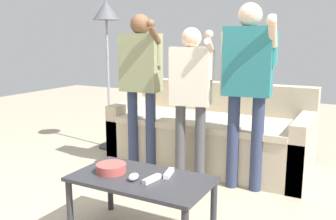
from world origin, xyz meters
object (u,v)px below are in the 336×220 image
at_px(game_remote_wand_far, 169,173).
at_px(player_center, 191,88).
at_px(couch, 211,136).
at_px(player_right, 248,76).
at_px(snack_bowl, 111,168).
at_px(game_remote_nunchuk, 134,177).
at_px(game_remote_wand_near, 152,179).
at_px(floor_lamp, 106,23).
at_px(player_left, 141,74).
at_px(coffee_table, 141,185).

bearing_deg(game_remote_wand_far, player_center, 105.90).
distance_m(couch, player_right, 1.02).
height_order(snack_bowl, game_remote_nunchuk, snack_bowl).
height_order(player_center, game_remote_wand_near, player_center).
bearing_deg(floor_lamp, game_remote_wand_far, -42.51).
height_order(snack_bowl, player_right, player_right).
relative_size(player_right, game_remote_wand_near, 10.23).
bearing_deg(floor_lamp, couch, 1.50).
distance_m(player_center, player_right, 0.51).
height_order(snack_bowl, player_left, player_left).
xyz_separation_m(couch, player_center, (0.04, -0.63, 0.59)).
bearing_deg(player_center, player_right, 13.70).
relative_size(couch, player_right, 1.26).
distance_m(snack_bowl, game_remote_wand_far, 0.40).
distance_m(couch, snack_bowl, 1.67).
bearing_deg(player_left, snack_bowl, -67.59).
xyz_separation_m(coffee_table, floor_lamp, (-1.47, 1.60, 1.14)).
relative_size(snack_bowl, player_left, 0.13).
xyz_separation_m(player_center, player_right, (0.48, 0.12, 0.12)).
xyz_separation_m(snack_bowl, game_remote_wand_far, (0.38, 0.14, -0.01)).
bearing_deg(player_center, game_remote_wand_far, -74.10).
xyz_separation_m(player_left, player_center, (0.59, -0.11, -0.09)).
distance_m(player_right, game_remote_wand_near, 1.32).
xyz_separation_m(player_center, game_remote_wand_far, (0.25, -0.89, -0.46)).
distance_m(player_center, game_remote_wand_far, 1.04).
xyz_separation_m(floor_lamp, player_left, (0.78, -0.49, -0.53)).
xyz_separation_m(coffee_table, game_remote_nunchuk, (-0.01, -0.07, 0.08)).
height_order(game_remote_nunchuk, game_remote_wand_far, game_remote_nunchuk).
xyz_separation_m(snack_bowl, player_center, (0.12, 1.03, 0.44)).
distance_m(coffee_table, game_remote_nunchuk, 0.11).
height_order(game_remote_nunchuk, player_right, player_right).
bearing_deg(floor_lamp, snack_bowl, -52.52).
bearing_deg(game_remote_wand_near, game_remote_nunchuk, -160.15).
bearing_deg(game_remote_nunchuk, snack_bowl, 167.21).
bearing_deg(game_remote_wand_far, couch, 100.98).
distance_m(couch, game_remote_wand_near, 1.69).
distance_m(player_left, game_remote_wand_near, 1.50).
bearing_deg(player_center, game_remote_nunchuk, -85.02).
height_order(couch, coffee_table, couch).
distance_m(floor_lamp, player_right, 1.97).
xyz_separation_m(couch, snack_bowl, (-0.08, -1.66, 0.15)).
relative_size(couch, snack_bowl, 9.90).
relative_size(coffee_table, game_remote_wand_near, 5.86).
relative_size(player_left, game_remote_wand_near, 9.86).
bearing_deg(player_center, player_left, 169.90).
bearing_deg(player_right, floor_lamp, 165.53).
bearing_deg(game_remote_wand_near, floor_lamp, 133.96).
height_order(player_center, game_remote_wand_far, player_center).
distance_m(couch, game_remote_wand_far, 1.55).
bearing_deg(player_left, game_remote_nunchuk, -59.99).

